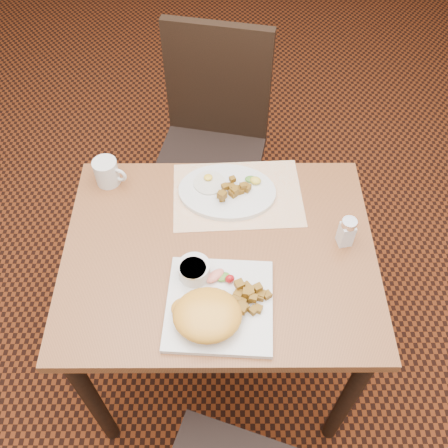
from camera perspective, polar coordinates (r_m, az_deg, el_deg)
ground at (r=2.10m, az=-0.39°, el=-14.71°), size 8.00×8.00×0.00m
table at (r=1.53m, az=-0.52°, el=-5.34°), size 0.90×0.70×0.75m
chair_far at (r=2.07m, az=-1.32°, el=10.07°), size 0.50×0.50×0.97m
placemat at (r=1.57m, az=1.55°, el=3.37°), size 0.41×0.30×0.00m
plate_square at (r=1.34m, az=-0.53°, el=-9.24°), size 0.30×0.30×0.02m
plate_oval at (r=1.56m, az=0.36°, el=3.72°), size 0.32×0.25×0.02m
hollandaise_mound at (r=1.28m, az=-1.99°, el=-10.37°), size 0.18×0.16×0.07m
ramekin at (r=1.36m, az=-3.43°, el=-5.25°), size 0.09×0.09×0.05m
garnish_sq at (r=1.36m, az=-0.44°, el=-6.05°), size 0.09×0.06×0.03m
fried_egg at (r=1.57m, az=-1.70°, el=4.81°), size 0.10×0.10×0.02m
garnish_ov at (r=1.58m, az=3.42°, el=5.05°), size 0.06×0.04×0.02m
salt_shaker at (r=1.46m, az=13.84°, el=-0.85°), size 0.05×0.05×0.10m
coffee_mug at (r=1.62m, az=-13.21°, el=5.79°), size 0.11×0.08×0.09m
home_fries_sq at (r=1.32m, az=2.84°, el=-8.20°), size 0.11×0.10×0.04m
home_fries_ov at (r=1.54m, az=1.08°, el=3.89°), size 0.11×0.10×0.04m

